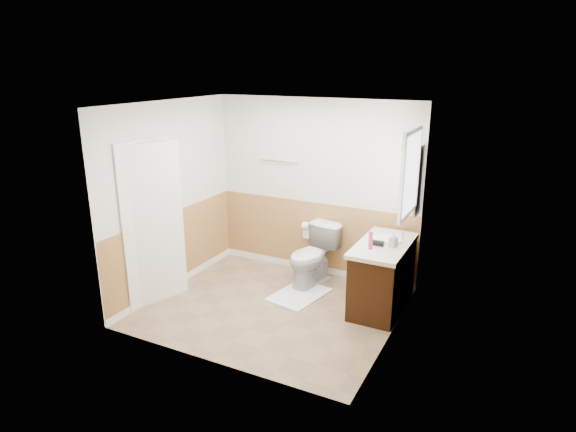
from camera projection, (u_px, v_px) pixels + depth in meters
The scene contains 32 objects.
floor at pixel (272, 308), 6.14m from camera, with size 3.00×3.00×0.00m, color #8C7051.
ceiling at pixel (270, 104), 5.40m from camera, with size 3.00×3.00×0.00m, color white.
wall_back at pixel (315, 188), 6.88m from camera, with size 3.00×3.00×0.00m, color silver.
wall_front at pixel (206, 248), 4.66m from camera, with size 3.00×3.00×0.00m, color silver.
wall_left at pixel (171, 197), 6.41m from camera, with size 3.00×3.00×0.00m, color silver.
wall_right at pixel (396, 231), 5.12m from camera, with size 3.00×3.00×0.00m, color silver.
wainscot_back at pixel (314, 239), 7.09m from camera, with size 3.00×3.00×0.00m, color #B78649.
wainscot_front at pixel (210, 317), 4.89m from camera, with size 3.00×3.00×0.00m, color #B78649.
wainscot_left at pixel (175, 251), 6.63m from camera, with size 2.60×2.60×0.00m, color #B78649.
wainscot_right at pixel (391, 296), 5.35m from camera, with size 2.60×2.60×0.00m, color #B78649.
toilet at pixel (312, 256), 6.70m from camera, with size 0.46×0.80×0.82m, color silver.
bath_mat at pixel (299, 295), 6.46m from camera, with size 0.55×0.80×0.02m, color white.
vanity_cabinet at pixel (382, 278), 6.04m from camera, with size 0.55×1.10×0.80m, color black.
vanity_knob_left at pixel (357, 265), 6.04m from camera, with size 0.03×0.03×0.03m, color silver.
vanity_knob_right at pixel (362, 259), 6.21m from camera, with size 0.03×0.03×0.03m, color silver.
countertop at pixel (384, 245), 5.92m from camera, with size 0.60×1.15×0.05m, color beige.
sink_basin at pixel (388, 239), 6.03m from camera, with size 0.36×0.36×0.02m, color white.
faucet at pixel (403, 237), 5.94m from camera, with size 0.02×0.02×0.14m, color silver.
lotion_bottle at pixel (371, 240), 5.70m from camera, with size 0.05×0.05×0.22m, color #C63375.
soap_dispenser at pixel (393, 240), 5.78m from camera, with size 0.08×0.08×0.18m, color #96A2AA.
hair_dryer_body at pixel (378, 243), 5.83m from camera, with size 0.07×0.07×0.14m, color black.
hair_dryer_handle at pixel (376, 244), 5.87m from camera, with size 0.03×0.03×0.07m, color black.
mirror_panel at pixel (420, 181), 5.98m from camera, with size 0.02×0.35×0.90m, color silver.
window_frame at pixel (410, 173), 5.49m from camera, with size 0.04×0.80×1.00m, color white.
window_glass at pixel (412, 174), 5.48m from camera, with size 0.01×0.70×0.90m, color white.
door at pixel (155, 225), 6.05m from camera, with size 0.05×0.80×2.04m, color white.
door_frame at pixel (150, 223), 6.08m from camera, with size 0.02×0.92×2.10m, color white.
door_knob at pixel (176, 223), 6.33m from camera, with size 0.06×0.06×0.06m, color silver.
towel_bar at pixel (279, 161), 6.96m from camera, with size 0.02×0.02×0.62m, color silver.
tp_holder_bar at pixel (306, 226), 7.02m from camera, with size 0.02×0.02×0.14m, color silver.
tp_roll at pixel (306, 226), 7.02m from camera, with size 0.11×0.11×0.10m, color white.
tp_sheet at pixel (306, 233), 7.06m from camera, with size 0.10×0.01×0.16m, color white.
Camera 1 is at (2.66, -4.84, 2.93)m, focal length 30.52 mm.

